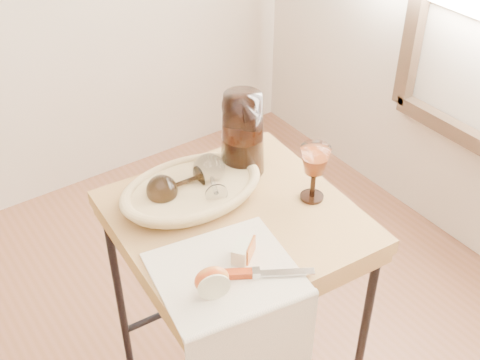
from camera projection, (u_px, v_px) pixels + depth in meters
side_table at (236, 313)px, 1.74m from camera, size 0.60×0.60×0.72m
tea_towel at (225, 273)px, 1.37m from camera, size 0.35×0.32×0.01m
bread_basket at (192, 192)px, 1.57m from camera, size 0.35×0.25×0.05m
goblet_lying_a at (178, 184)px, 1.55m from camera, size 0.13×0.08×0.08m
goblet_lying_b at (212, 180)px, 1.56m from camera, size 0.13×0.16×0.08m
pitcher at (243, 133)px, 1.62m from camera, size 0.24×0.28×0.27m
wine_goblet at (314, 173)px, 1.54m from camera, size 0.10×0.10×0.16m
apple_half at (212, 280)px, 1.30m from camera, size 0.08×0.06×0.07m
apple_wedge at (242, 251)px, 1.39m from camera, size 0.07×0.06×0.04m
table_knife at (260, 273)px, 1.35m from camera, size 0.20×0.13×0.02m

